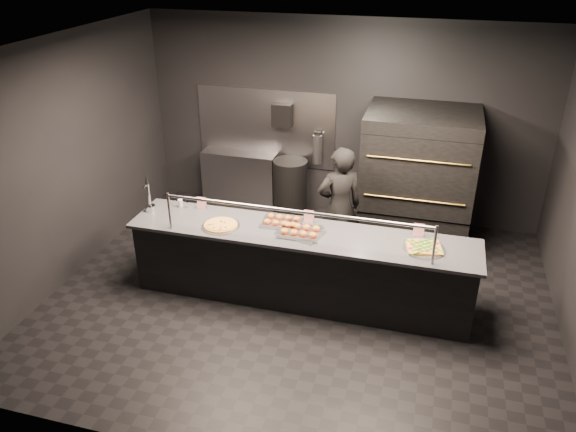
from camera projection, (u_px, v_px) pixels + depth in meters
The scene contains 15 objects.
room at pixel (300, 185), 6.30m from camera, with size 6.04×6.00×3.00m.
service_counter at pixel (300, 266), 6.72m from camera, with size 4.10×0.78×1.37m.
pizza_oven at pixel (417, 177), 7.84m from camera, with size 1.50×1.23×1.91m.
prep_shelf at pixel (240, 179), 9.09m from camera, with size 1.20×0.35×0.90m, color #99999E.
towel_dispenser at pixel (282, 115), 8.49m from camera, with size 0.30×0.20×0.35m, color black.
fire_extinguisher at pixel (317, 149), 8.59m from camera, with size 0.14×0.14×0.51m.
beer_tap at pixel (149, 200), 6.94m from camera, with size 0.13×0.18×0.50m.
round_pizza at pixel (221, 225), 6.63m from camera, with size 0.46×0.46×0.03m.
slider_tray_a at pixel (282, 221), 6.69m from camera, with size 0.50×0.40×0.07m.
slider_tray_b at pixel (300, 231), 6.47m from camera, with size 0.57×0.48×0.08m.
square_pizza at pixel (424, 247), 6.16m from camera, with size 0.47×0.47×0.05m.
condiment_jar at pixel (183, 204), 7.08m from camera, with size 0.15×0.06×0.10m.
tent_cards at pixel (306, 216), 6.72m from camera, with size 2.80×0.04×0.15m.
trash_bin at pixel (290, 187), 8.81m from camera, with size 0.53×0.53×0.89m, color black.
worker at pixel (339, 207), 7.32m from camera, with size 0.60×0.40×1.65m, color black.
Camera 1 is at (1.37, -5.55, 4.05)m, focal length 35.00 mm.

